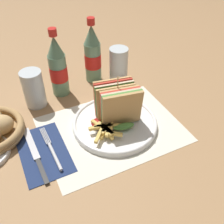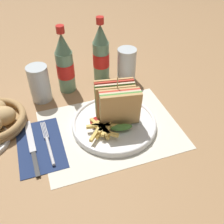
{
  "view_description": "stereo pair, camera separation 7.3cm",
  "coord_description": "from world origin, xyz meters",
  "views": [
    {
      "loc": [
        -0.26,
        -0.54,
        0.56
      ],
      "look_at": [
        0.01,
        -0.0,
        0.04
      ],
      "focal_mm": 42.0,
      "sensor_mm": 36.0,
      "label": 1
    },
    {
      "loc": [
        -0.19,
        -0.57,
        0.56
      ],
      "look_at": [
        0.01,
        -0.0,
        0.04
      ],
      "focal_mm": 42.0,
      "sensor_mm": 36.0,
      "label": 2
    }
  ],
  "objects": [
    {
      "name": "coke_bottle_near",
      "position": [
        -0.09,
        0.22,
        0.1
      ],
      "size": [
        0.06,
        0.06,
        0.24
      ],
      "color": "slate",
      "rests_on": "ground_plane"
    },
    {
      "name": "fries_pile",
      "position": [
        -0.04,
        -0.05,
        0.03
      ],
      "size": [
        0.09,
        0.1,
        0.02
      ],
      "color": "#E0B756",
      "rests_on": "plate_main"
    },
    {
      "name": "knife",
      "position": [
        -0.24,
        -0.03,
        0.01
      ],
      "size": [
        0.02,
        0.22,
        0.0
      ],
      "rotation": [
        0.0,
        0.0,
        0.03
      ],
      "color": "black",
      "rests_on": "napkin"
    },
    {
      "name": "glass_near",
      "position": [
        0.14,
        0.21,
        0.05
      ],
      "size": [
        0.07,
        0.07,
        0.13
      ],
      "color": "silver",
      "rests_on": "ground_plane"
    },
    {
      "name": "ground_plane",
      "position": [
        0.0,
        0.0,
        0.0
      ],
      "size": [
        4.0,
        4.0,
        0.0
      ],
      "primitive_type": "plane",
      "color": "#9E754C"
    },
    {
      "name": "ketchup_blob",
      "position": [
        -0.04,
        -0.01,
        0.03
      ],
      "size": [
        0.05,
        0.04,
        0.02
      ],
      "color": "maroon",
      "rests_on": "plate_main"
    },
    {
      "name": "placemat",
      "position": [
        -0.01,
        -0.03,
        0.0
      ],
      "size": [
        0.41,
        0.31,
        0.0
      ],
      "color": "silver",
      "rests_on": "ground_plane"
    },
    {
      "name": "plate_main",
      "position": [
        0.01,
        -0.02,
        0.01
      ],
      "size": [
        0.26,
        0.26,
        0.02
      ],
      "color": "white",
      "rests_on": "ground_plane"
    },
    {
      "name": "napkin",
      "position": [
        -0.22,
        -0.03,
        0.0
      ],
      "size": [
        0.13,
        0.21,
        0.0
      ],
      "color": "navy",
      "rests_on": "ground_plane"
    },
    {
      "name": "glass_far",
      "position": [
        -0.18,
        0.19,
        0.05
      ],
      "size": [
        0.07,
        0.07,
        0.13
      ],
      "color": "silver",
      "rests_on": "ground_plane"
    },
    {
      "name": "coke_bottle_far",
      "position": [
        0.05,
        0.25,
        0.1
      ],
      "size": [
        0.06,
        0.06,
        0.24
      ],
      "color": "slate",
      "rests_on": "ground_plane"
    },
    {
      "name": "club_sandwich",
      "position": [
        0.02,
        -0.01,
        0.08
      ],
      "size": [
        0.13,
        0.12,
        0.15
      ],
      "color": "tan",
      "rests_on": "plate_main"
    },
    {
      "name": "fork",
      "position": [
        -0.2,
        -0.05,
        0.01
      ],
      "size": [
        0.02,
        0.17,
        0.01
      ],
      "rotation": [
        0.0,
        0.0,
        0.03
      ],
      "color": "silver",
      "rests_on": "napkin"
    }
  ]
}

